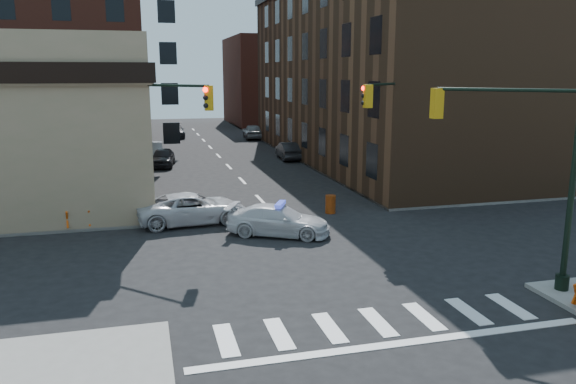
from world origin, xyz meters
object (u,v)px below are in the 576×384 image
pickup (193,208)px  barricade_nw_a (78,217)px  police_car (278,220)px  barrel_road (330,204)px  parked_car_wfar (154,150)px  pedestrian_b (38,207)px  barrel_bank (191,203)px  parked_car_wnear (163,157)px  pedestrian_a (136,206)px  parked_car_enear (289,151)px

pickup → barricade_nw_a: size_ratio=4.19×
police_car → barrel_road: size_ratio=4.92×
barricade_nw_a → police_car: bearing=-24.0°
police_car → barricade_nw_a: 9.34m
parked_car_wfar → barrel_road: size_ratio=4.26×
pedestrian_b → barrel_bank: bearing=13.4°
pedestrian_b → pickup: bearing=-6.2°
pickup → pedestrian_b: 7.20m
police_car → pickup: size_ratio=0.88×
parked_car_wnear → parked_car_wfar: size_ratio=1.03×
pickup → parked_car_wfar: pickup is taller
barrel_road → pedestrian_a: bearing=180.0°
pedestrian_b → barrel_bank: size_ratio=1.90×
police_car → pickup: 4.67m
pedestrian_a → parked_car_enear: bearing=55.8°
parked_car_wnear → barrel_road: (7.86, -17.49, -0.24)m
pickup → parked_car_wnear: size_ratio=1.28×
barrel_road → barrel_bank: bearing=162.0°
barrel_road → barricade_nw_a: bearing=-179.3°
pickup → barrel_bank: pickup is taller
barrel_bank → barricade_nw_a: size_ratio=0.72×
pedestrian_a → barrel_road: size_ratio=1.71×
barricade_nw_a → parked_car_enear: bearing=46.4°
parked_car_wnear → pedestrian_a: size_ratio=2.56×
parked_car_wnear → pedestrian_a: (-1.91, -17.49, 0.25)m
barrel_bank → barricade_nw_a: bearing=-155.7°
parked_car_wfar → barrel_bank: 19.95m
pedestrian_b → barrel_bank: pedestrian_b is taller
barricade_nw_a → barrel_road: bearing=-4.1°
pedestrian_b → barrel_road: 14.30m
pedestrian_a → barricade_nw_a: 2.65m
parked_car_wfar → parked_car_enear: parked_car_enear is taller
pickup → parked_car_enear: (9.75, 18.74, -0.00)m
pedestrian_a → pedestrian_b: pedestrian_b is taller
parked_car_wnear → pedestrian_a: 17.59m
pickup → parked_car_enear: bearing=-32.3°
police_car → barrel_bank: bearing=58.5°
pedestrian_a → pedestrian_b: bearing=169.1°
barricade_nw_a → pedestrian_a: bearing=-1.6°
pedestrian_a → pedestrian_b: size_ratio=0.94×
pickup → parked_car_enear: size_ratio=1.19×
barrel_road → parked_car_wnear: bearing=114.2°
police_car → parked_car_wnear: parked_car_wnear is taller
parked_car_enear → pedestrian_a: size_ratio=2.75×
parked_car_wfar → barricade_nw_a: size_ratio=3.19×
parked_car_wfar → barricade_nw_a: (-4.00, -22.32, -0.04)m
barrel_road → barricade_nw_a: 12.40m
police_car → parked_car_enear: 22.61m
pedestrian_b → barricade_nw_a: pedestrian_b is taller
police_car → parked_car_wfar: bearing=37.1°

